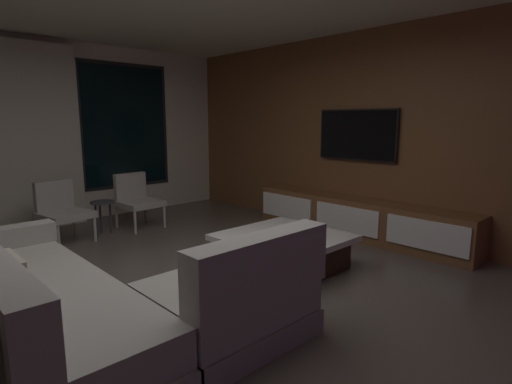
% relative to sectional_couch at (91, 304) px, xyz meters
% --- Properties ---
extents(floor, '(9.20, 9.20, 0.00)m').
position_rel_sectional_couch_xyz_m(floor, '(0.83, 0.11, -0.29)').
color(floor, '#564C44').
extents(back_wall_with_window, '(6.60, 0.30, 2.70)m').
position_rel_sectional_couch_xyz_m(back_wall_with_window, '(0.77, 3.73, 1.05)').
color(back_wall_with_window, beige).
rests_on(back_wall_with_window, floor).
extents(media_wall, '(0.12, 7.80, 2.70)m').
position_rel_sectional_couch_xyz_m(media_wall, '(3.89, 0.11, 1.06)').
color(media_wall, brown).
rests_on(media_wall, floor).
extents(sectional_couch, '(1.98, 2.50, 0.82)m').
position_rel_sectional_couch_xyz_m(sectional_couch, '(0.00, 0.00, 0.00)').
color(sectional_couch, gray).
rests_on(sectional_couch, floor).
extents(coffee_table, '(1.16, 1.16, 0.36)m').
position_rel_sectional_couch_xyz_m(coffee_table, '(2.05, 0.08, -0.10)').
color(coffee_table, '#332013').
rests_on(coffee_table, floor).
extents(book_stack_on_coffee_table, '(0.25, 0.21, 0.05)m').
position_rel_sectional_couch_xyz_m(book_stack_on_coffee_table, '(2.07, 0.17, 0.09)').
color(book_stack_on_coffee_table, '#4BBA74').
rests_on(book_stack_on_coffee_table, coffee_table).
extents(accent_chair_near_window, '(0.58, 0.60, 0.78)m').
position_rel_sectional_couch_xyz_m(accent_chair_near_window, '(1.76, 2.72, 0.14)').
color(accent_chair_near_window, '#B2ADA0').
rests_on(accent_chair_near_window, floor).
extents(accent_chair_by_curtain, '(0.63, 0.65, 0.78)m').
position_rel_sectional_couch_xyz_m(accent_chair_by_curtain, '(0.71, 2.69, 0.14)').
color(accent_chair_by_curtain, '#B2ADA0').
rests_on(accent_chair_by_curtain, floor).
extents(side_stool, '(0.32, 0.32, 0.46)m').
position_rel_sectional_couch_xyz_m(side_stool, '(1.23, 2.67, 0.08)').
color(side_stool, '#333338').
rests_on(side_stool, floor).
extents(media_console, '(0.46, 3.10, 0.52)m').
position_rel_sectional_couch_xyz_m(media_console, '(3.60, 0.16, -0.04)').
color(media_console, brown).
rests_on(media_console, floor).
extents(mounted_tv, '(0.05, 1.17, 0.68)m').
position_rel_sectional_couch_xyz_m(mounted_tv, '(3.78, 0.36, 1.06)').
color(mounted_tv, black).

